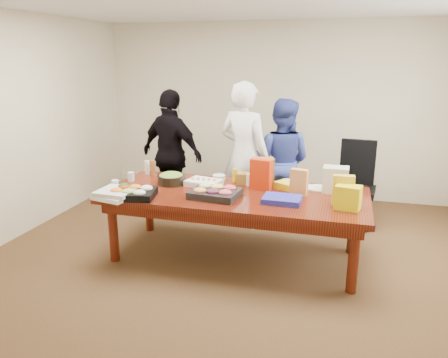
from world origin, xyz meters
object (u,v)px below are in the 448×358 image
(sheet_cake, at_px, (204,183))
(conference_table, at_px, (235,225))
(office_chair, at_px, (356,187))
(person_right, at_px, (281,162))
(person_center, at_px, (244,156))
(salad_bowl, at_px, (171,179))

(sheet_cake, bearing_deg, conference_table, -9.65)
(office_chair, xyz_separation_m, person_right, (-0.98, -0.06, 0.29))
(conference_table, height_order, person_right, person_right)
(person_right, height_order, sheet_cake, person_right)
(person_center, relative_size, person_right, 1.14)
(conference_table, bearing_deg, person_center, 97.83)
(person_right, height_order, salad_bowl, person_right)
(conference_table, distance_m, office_chair, 1.84)
(person_center, xyz_separation_m, sheet_cake, (-0.28, -0.81, -0.16))
(office_chair, distance_m, person_right, 1.02)
(person_right, xyz_separation_m, salad_bowl, (-1.10, -1.11, -0.03))
(conference_table, height_order, person_center, person_center)
(salad_bowl, bearing_deg, office_chair, 29.35)
(office_chair, bearing_deg, person_right, -170.11)
(person_center, distance_m, person_right, 0.53)
(sheet_cake, bearing_deg, salad_bowl, -163.43)
(conference_table, relative_size, office_chair, 2.61)
(sheet_cake, relative_size, salad_bowl, 1.15)
(conference_table, xyz_separation_m, person_center, (-0.13, 0.98, 0.57))
(conference_table, relative_size, sheet_cake, 7.58)
(office_chair, relative_size, person_right, 0.65)
(conference_table, relative_size, person_right, 1.69)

